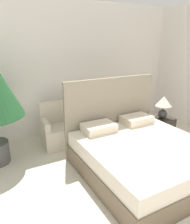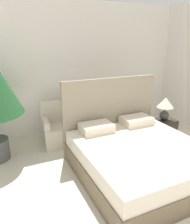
{
  "view_description": "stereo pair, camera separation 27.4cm",
  "coord_description": "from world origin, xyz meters",
  "px_view_note": "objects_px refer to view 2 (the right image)",
  "views": [
    {
      "loc": [
        -2.0,
        -1.09,
        2.09
      ],
      "look_at": [
        -0.02,
        2.57,
        0.7
      ],
      "focal_mm": 35.0,
      "sensor_mm": 36.0,
      "label": 1
    },
    {
      "loc": [
        -1.76,
        -1.21,
        2.09
      ],
      "look_at": [
        -0.02,
        2.57,
        0.7
      ],
      "focal_mm": 35.0,
      "sensor_mm": 36.0,
      "label": 2
    }
  ],
  "objects_px": {
    "armchair_near_window_right": "(102,124)",
    "table_lamp": "(165,105)",
    "armchair_near_window_left": "(60,131)",
    "nightstand": "(163,131)",
    "bed": "(137,156)"
  },
  "relations": [
    {
      "from": "armchair_near_window_left",
      "to": "table_lamp",
      "type": "distance_m",
      "value": 2.22
    },
    {
      "from": "table_lamp",
      "to": "nightstand",
      "type": "bearing_deg",
      "value": -0.67
    },
    {
      "from": "armchair_near_window_left",
      "to": "armchair_near_window_right",
      "type": "bearing_deg",
      "value": 4.78
    },
    {
      "from": "bed",
      "to": "table_lamp",
      "type": "height_order",
      "value": "bed"
    },
    {
      "from": "armchair_near_window_right",
      "to": "table_lamp",
      "type": "xyz_separation_m",
      "value": [
        0.99,
        -0.86,
        0.54
      ]
    },
    {
      "from": "bed",
      "to": "armchair_near_window_left",
      "type": "distance_m",
      "value": 1.78
    },
    {
      "from": "armchair_near_window_right",
      "to": "table_lamp",
      "type": "relative_size",
      "value": 1.83
    },
    {
      "from": "armchair_near_window_right",
      "to": "armchair_near_window_left",
      "type": "bearing_deg",
      "value": -173.88
    },
    {
      "from": "armchair_near_window_left",
      "to": "armchair_near_window_right",
      "type": "height_order",
      "value": "same"
    },
    {
      "from": "armchair_near_window_right",
      "to": "table_lamp",
      "type": "bearing_deg",
      "value": -34.75
    },
    {
      "from": "armchair_near_window_left",
      "to": "table_lamp",
      "type": "relative_size",
      "value": 1.83
    },
    {
      "from": "nightstand",
      "to": "table_lamp",
      "type": "xyz_separation_m",
      "value": [
        -0.03,
        0.0,
        0.56
      ]
    },
    {
      "from": "armchair_near_window_left",
      "to": "armchair_near_window_right",
      "type": "xyz_separation_m",
      "value": [
        0.98,
        -0.0,
        0.0
      ]
    },
    {
      "from": "armchair_near_window_right",
      "to": "nightstand",
      "type": "height_order",
      "value": "armchair_near_window_right"
    },
    {
      "from": "bed",
      "to": "table_lamp",
      "type": "distance_m",
      "value": 1.45
    }
  ]
}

